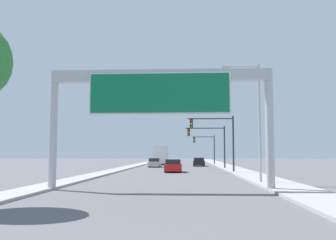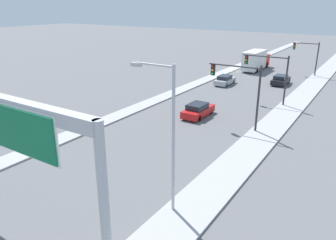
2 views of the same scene
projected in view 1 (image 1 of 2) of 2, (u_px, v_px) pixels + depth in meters
name	position (u px, v px, depth m)	size (l,w,h in m)	color
sidewalk_right	(224.00, 166.00, 63.26)	(3.00, 120.00, 0.15)	#A6A6A6
median_strip_left	(136.00, 165.00, 64.05)	(2.00, 120.00, 0.15)	#A6A6A6
sign_gantry	(160.00, 95.00, 22.27)	(13.38, 0.73, 7.16)	#B2B2B7
car_far_center	(173.00, 166.00, 42.94)	(1.90, 4.46, 1.47)	red
car_near_left	(155.00, 163.00, 58.26)	(1.78, 4.30, 1.41)	#A5A8AD
car_far_left	(199.00, 162.00, 62.52)	(1.88, 4.39, 1.43)	black
truck_box_primary	(161.00, 155.00, 71.99)	(2.45, 8.91, 3.54)	red
traffic_light_near_intersection	(218.00, 134.00, 41.89)	(5.17, 0.32, 6.35)	#2D2D30
traffic_light_mid_block	(211.00, 139.00, 51.83)	(5.46, 0.32, 5.94)	#2D2D30
traffic_light_far_intersection	(207.00, 145.00, 71.68)	(4.26, 0.32, 5.59)	#2D2D30
street_lamp_right	(254.00, 112.00, 27.08)	(2.77, 0.28, 8.68)	#B2B2B7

